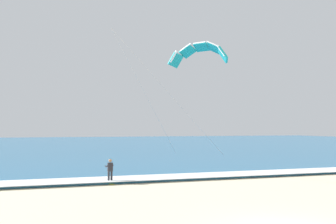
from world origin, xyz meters
name	(u,v)px	position (x,y,z in m)	size (l,w,h in m)	color
sea	(92,144)	(0.00, 73.29, 0.10)	(200.00, 120.00, 0.20)	teal
surf_foam	(170,177)	(0.00, 14.29, 0.22)	(200.00, 2.79, 0.04)	white
surfboard	(110,183)	(-4.52, 13.62, 0.03)	(0.64, 1.45, 0.09)	yellow
kitesurfer	(110,170)	(-4.52, 13.63, 0.94)	(0.57, 0.57, 1.69)	#232328
kite_primary	(199,52)	(5.79, 22.48, 11.51)	(12.39, 10.91, 11.36)	teal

